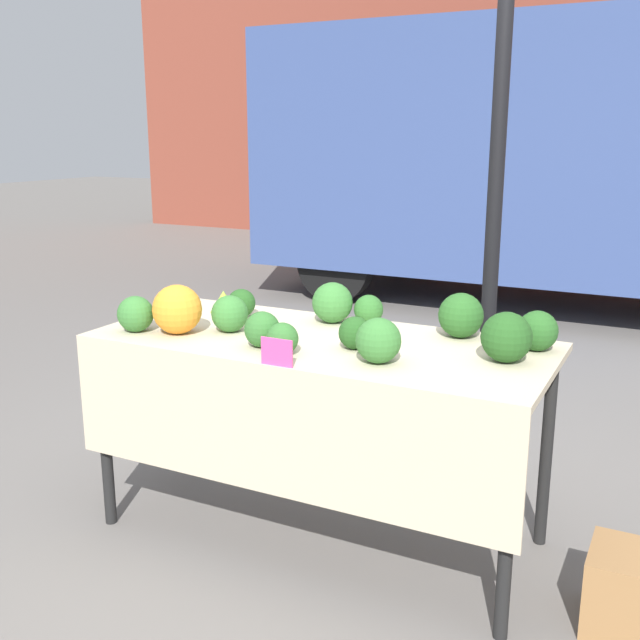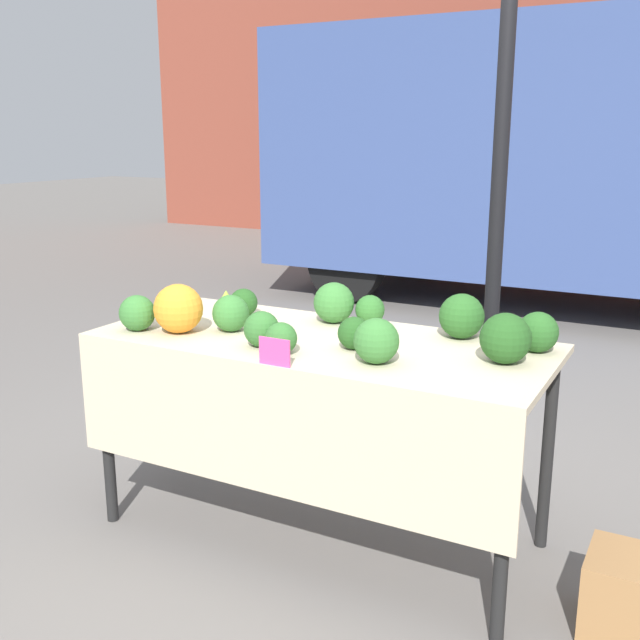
% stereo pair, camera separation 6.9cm
% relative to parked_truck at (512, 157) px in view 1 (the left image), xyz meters
% --- Properties ---
extents(ground_plane, '(40.00, 40.00, 0.00)m').
position_rel_parked_truck_xyz_m(ground_plane, '(0.41, -5.11, -1.45)').
color(ground_plane, slate).
extents(building_facade, '(16.00, 0.60, 5.11)m').
position_rel_parked_truck_xyz_m(building_facade, '(0.41, 3.91, 1.10)').
color(building_facade, brown).
rests_on(building_facade, ground_plane).
extents(tent_pole, '(0.07, 0.07, 2.33)m').
position_rel_parked_truck_xyz_m(tent_pole, '(0.92, -4.39, -0.29)').
color(tent_pole, black).
rests_on(tent_pole, ground_plane).
extents(parked_truck, '(5.14, 2.28, 2.69)m').
position_rel_parked_truck_xyz_m(parked_truck, '(0.00, 0.00, 0.00)').
color(parked_truck, '#384C84').
rests_on(parked_truck, ground_plane).
extents(market_table, '(1.87, 0.81, 0.88)m').
position_rel_parked_truck_xyz_m(market_table, '(0.41, -5.18, -0.69)').
color(market_table, beige).
rests_on(market_table, ground_plane).
extents(orange_cauliflower, '(0.21, 0.21, 0.21)m').
position_rel_parked_truck_xyz_m(orange_cauliflower, '(-0.16, -5.31, -0.47)').
color(orange_cauliflower, orange).
rests_on(orange_cauliflower, market_table).
extents(romanesco_head, '(0.13, 0.13, 0.10)m').
position_rel_parked_truck_xyz_m(romanesco_head, '(-0.20, -4.90, -0.52)').
color(romanesco_head, '#93B238').
rests_on(romanesco_head, market_table).
extents(broccoli_head_0, '(0.17, 0.17, 0.17)m').
position_rel_parked_truck_xyz_m(broccoli_head_0, '(0.75, -5.31, -0.49)').
color(broccoli_head_0, '#387533').
rests_on(broccoli_head_0, market_table).
extents(broccoli_head_1, '(0.16, 0.16, 0.16)m').
position_rel_parked_truck_xyz_m(broccoli_head_1, '(0.02, -5.18, -0.49)').
color(broccoli_head_1, '#387533').
rests_on(broccoli_head_1, market_table).
extents(broccoli_head_2, '(0.13, 0.13, 0.13)m').
position_rel_parked_truck_xyz_m(broccoli_head_2, '(0.49, -4.80, -0.51)').
color(broccoli_head_2, '#2D6628').
rests_on(broccoli_head_2, market_table).
extents(broccoli_head_3, '(0.16, 0.16, 0.16)m').
position_rel_parked_truck_xyz_m(broccoli_head_3, '(1.24, -4.88, -0.49)').
color(broccoli_head_3, '#285B23').
rests_on(broccoli_head_3, market_table).
extents(broccoli_head_4, '(0.15, 0.15, 0.15)m').
position_rel_parked_truck_xyz_m(broccoli_head_4, '(-0.34, -5.36, -0.50)').
color(broccoli_head_4, '#387533').
rests_on(broccoli_head_4, market_table).
extents(broccoli_head_5, '(0.13, 0.13, 0.13)m').
position_rel_parked_truck_xyz_m(broccoli_head_5, '(-0.08, -4.94, -0.51)').
color(broccoli_head_5, '#23511E').
rests_on(broccoli_head_5, market_table).
extents(broccoli_head_6, '(0.14, 0.14, 0.14)m').
position_rel_parked_truck_xyz_m(broccoli_head_6, '(0.26, -5.32, -0.50)').
color(broccoli_head_6, '#336B2D').
rests_on(broccoli_head_6, market_table).
extents(broccoli_head_7, '(0.19, 0.19, 0.19)m').
position_rel_parked_truck_xyz_m(broccoli_head_7, '(1.16, -5.09, -0.48)').
color(broccoli_head_7, '#23511E').
rests_on(broccoli_head_7, market_table).
extents(broccoli_head_8, '(0.18, 0.18, 0.18)m').
position_rel_parked_truck_xyz_m(broccoli_head_8, '(0.34, -4.85, -0.48)').
color(broccoli_head_8, '#387533').
rests_on(broccoli_head_8, market_table).
extents(broccoli_head_9, '(0.13, 0.13, 0.13)m').
position_rel_parked_truck_xyz_m(broccoli_head_9, '(0.60, -5.18, -0.51)').
color(broccoli_head_9, '#23511E').
rests_on(broccoli_head_9, market_table).
extents(broccoli_head_10, '(0.19, 0.19, 0.19)m').
position_rel_parked_truck_xyz_m(broccoli_head_10, '(0.92, -4.83, -0.48)').
color(broccoli_head_10, '#285B23').
rests_on(broccoli_head_10, market_table).
extents(broccoli_head_11, '(0.12, 0.12, 0.12)m').
position_rel_parked_truck_xyz_m(broccoli_head_11, '(0.38, -5.37, -0.51)').
color(broccoli_head_11, '#336B2D').
rests_on(broccoli_head_11, market_table).
extents(price_sign, '(0.13, 0.01, 0.10)m').
position_rel_parked_truck_xyz_m(price_sign, '(0.44, -5.51, -0.52)').
color(price_sign, '#EF4793').
rests_on(price_sign, market_table).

